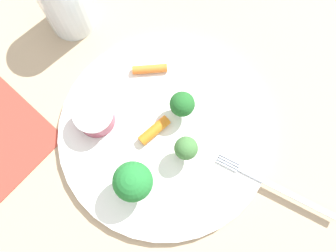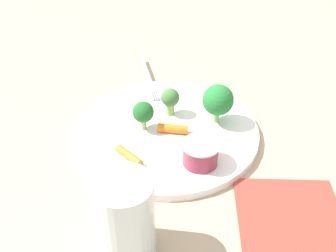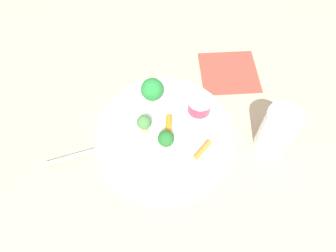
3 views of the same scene
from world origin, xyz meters
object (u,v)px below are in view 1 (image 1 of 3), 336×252
object	(u,v)px
sauce_cup	(95,117)
drinking_glass	(64,0)
carrot_stick_1	(154,130)
fork	(275,186)
broccoli_floret_2	(186,149)
broccoli_floret_0	(133,182)
broccoli_floret_1	(185,106)
carrot_stick_0	(150,69)
plate	(165,132)

from	to	relation	value
sauce_cup	drinking_glass	size ratio (longest dim) A/B	0.49
sauce_cup	carrot_stick_1	size ratio (longest dim) A/B	1.13
carrot_stick_1	fork	xyz separation A→B (m)	(-0.04, 0.16, -0.01)
broccoli_floret_2	carrot_stick_1	world-z (taller)	broccoli_floret_2
broccoli_floret_2	sauce_cup	bearing A→B (deg)	-72.08
carrot_stick_1	drinking_glass	bearing A→B (deg)	-106.07
sauce_cup	broccoli_floret_0	bearing A→B (deg)	70.50
sauce_cup	fork	world-z (taller)	sauce_cup
fork	drinking_glass	xyz separation A→B (m)	(-0.02, -0.35, 0.04)
drinking_glass	broccoli_floret_0	bearing A→B (deg)	60.68
broccoli_floret_1	broccoli_floret_2	xyz separation A→B (m)	(0.04, 0.03, -0.00)
broccoli_floret_0	broccoli_floret_1	xyz separation A→B (m)	(-0.11, -0.01, -0.01)
carrot_stick_0	fork	size ratio (longest dim) A/B	0.29
broccoli_floret_2	carrot_stick_1	xyz separation A→B (m)	(0.00, -0.05, -0.02)
sauce_cup	broccoli_floret_1	world-z (taller)	broccoli_floret_1
plate	fork	world-z (taller)	fork
plate	carrot_stick_1	world-z (taller)	carrot_stick_1
broccoli_floret_0	carrot_stick_0	xyz separation A→B (m)	(-0.13, -0.08, -0.03)
fork	drinking_glass	distance (m)	0.35
plate	sauce_cup	size ratio (longest dim) A/B	5.51
carrot_stick_0	carrot_stick_1	xyz separation A→B (m)	(0.06, 0.06, 0.00)
plate	broccoli_floret_2	world-z (taller)	broccoli_floret_2
plate	broccoli_floret_1	size ratio (longest dim) A/B	6.01
carrot_stick_0	fork	xyz separation A→B (m)	(0.02, 0.22, -0.00)
carrot_stick_0	drinking_glass	world-z (taller)	drinking_glass
plate	broccoli_floret_1	world-z (taller)	broccoli_floret_1
plate	broccoli_floret_2	bearing A→B (deg)	80.42
broccoli_floret_0	fork	xyz separation A→B (m)	(-0.11, 0.13, -0.04)
broccoli_floret_2	carrot_stick_0	bearing A→B (deg)	-119.08
broccoli_floret_1	fork	size ratio (longest dim) A/B	0.29
broccoli_floret_1	carrot_stick_0	bearing A→B (deg)	-104.22
carrot_stick_1	broccoli_floret_1	bearing A→B (deg)	161.42
carrot_stick_1	sauce_cup	bearing A→B (deg)	-62.79
plate	drinking_glass	xyz separation A→B (m)	(-0.05, -0.20, 0.04)
fork	drinking_glass	size ratio (longest dim) A/B	1.58
carrot_stick_0	broccoli_floret_0	bearing A→B (deg)	32.80
plate	sauce_cup	bearing A→B (deg)	-60.66
fork	broccoli_floret_0	bearing A→B (deg)	-51.76
plate	fork	bearing A→B (deg)	101.24
fork	sauce_cup	bearing A→B (deg)	-72.11
broccoli_floret_2	plate	bearing A→B (deg)	-99.58
sauce_cup	drinking_glass	distance (m)	0.16
drinking_glass	carrot_stick_1	bearing A→B (deg)	73.93
broccoli_floret_1	carrot_stick_0	world-z (taller)	broccoli_floret_1
drinking_glass	carrot_stick_0	bearing A→B (deg)	92.18
plate	broccoli_floret_1	xyz separation A→B (m)	(-0.03, 0.00, 0.03)
sauce_cup	fork	bearing A→B (deg)	107.89
broccoli_floret_0	broccoli_floret_2	xyz separation A→B (m)	(-0.07, 0.02, -0.01)
broccoli_floret_0	broccoli_floret_2	world-z (taller)	broccoli_floret_0
broccoli_floret_0	carrot_stick_1	world-z (taller)	broccoli_floret_0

